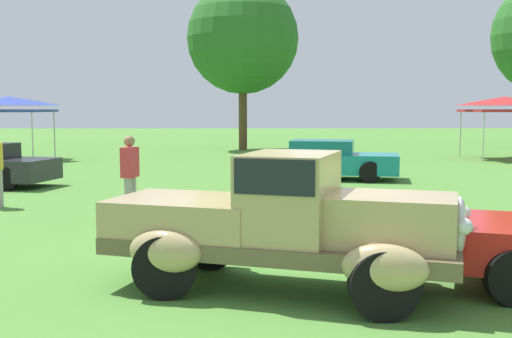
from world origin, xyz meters
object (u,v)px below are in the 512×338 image
spectator_near_truck (130,175)px  canopy_tent_center_field (505,103)px  show_car_teal (326,160)px  feature_pickup_truck (283,221)px  canopy_tent_left_field (8,103)px

spectator_near_truck → canopy_tent_center_field: (13.46, 14.59, 1.51)m
show_car_teal → canopy_tent_center_field: bearing=40.8°
show_car_teal → spectator_near_truck: size_ratio=2.73×
canopy_tent_center_field → feature_pickup_truck: bearing=-118.7°
spectator_near_truck → canopy_tent_center_field: 19.91m
feature_pickup_truck → show_car_teal: bearing=80.3°
spectator_near_truck → canopy_tent_left_field: (-7.70, 14.34, 1.51)m
feature_pickup_truck → canopy_tent_center_field: size_ratio=1.44×
feature_pickup_truck → spectator_near_truck: 5.68m
canopy_tent_left_field → canopy_tent_center_field: bearing=0.7°
feature_pickup_truck → show_car_teal: (2.07, 12.11, -0.27)m
feature_pickup_truck → canopy_tent_left_field: bearing=118.5°
feature_pickup_truck → canopy_tent_left_field: 22.01m
show_car_teal → feature_pickup_truck: bearing=-99.7°
canopy_tent_left_field → canopy_tent_center_field: same height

